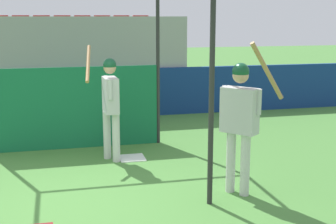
% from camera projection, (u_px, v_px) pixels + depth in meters
% --- Properties ---
extents(ground_plane, '(60.00, 60.00, 0.00)m').
position_uv_depth(ground_plane, '(61.00, 208.00, 6.07)').
color(ground_plane, '#477F38').
extents(outfield_wall, '(24.00, 0.12, 1.19)m').
position_uv_depth(outfield_wall, '(56.00, 96.00, 11.09)').
color(outfield_wall, navy).
rests_on(outfield_wall, ground).
extents(bleacher_section, '(6.50, 2.40, 2.47)m').
position_uv_depth(bleacher_section, '(54.00, 64.00, 12.16)').
color(bleacher_section, '#9E9E99').
rests_on(bleacher_section, ground).
extents(batting_cage, '(3.21, 3.23, 3.12)m').
position_uv_depth(batting_cage, '(76.00, 82.00, 8.04)').
color(batting_cage, '#282828').
rests_on(batting_cage, ground).
extents(home_plate, '(0.44, 0.44, 0.02)m').
position_uv_depth(home_plate, '(132.00, 158.00, 8.18)').
color(home_plate, white).
rests_on(home_plate, ground).
extents(player_batter, '(0.55, 0.97, 1.94)m').
position_uv_depth(player_batter, '(110.00, 99.00, 7.89)').
color(player_batter, silver).
rests_on(player_batter, ground).
extents(player_waiting, '(0.76, 0.68, 2.13)m').
position_uv_depth(player_waiting, '(240.00, 115.00, 6.34)').
color(player_waiting, silver).
rests_on(player_waiting, ground).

